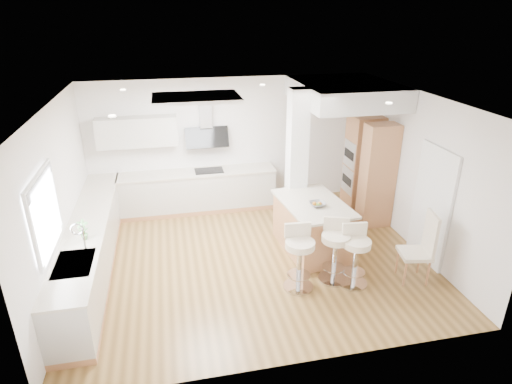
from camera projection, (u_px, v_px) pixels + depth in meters
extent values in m
plane|color=olive|center=(253.00, 259.00, 7.60)|extent=(6.00, 6.00, 0.00)
cube|color=silver|center=(253.00, 259.00, 7.60)|extent=(6.00, 5.00, 0.02)
cube|color=white|center=(229.00, 143.00, 9.29)|extent=(6.00, 0.04, 2.80)
cube|color=white|center=(59.00, 202.00, 6.47)|extent=(0.04, 5.00, 2.80)
cube|color=white|center=(417.00, 173.00, 7.62)|extent=(0.04, 5.00, 2.80)
cube|color=white|center=(196.00, 97.00, 6.88)|extent=(1.40, 0.95, 0.05)
cube|color=white|center=(196.00, 98.00, 6.89)|extent=(1.25, 0.80, 0.03)
cylinder|color=white|center=(123.00, 90.00, 7.46)|extent=(0.10, 0.10, 0.02)
cylinder|color=white|center=(112.00, 116.00, 5.66)|extent=(0.10, 0.10, 0.02)
cylinder|color=white|center=(262.00, 85.00, 7.94)|extent=(0.10, 0.10, 0.02)
cylinder|color=white|center=(349.00, 86.00, 7.77)|extent=(0.10, 0.10, 0.02)
cylinder|color=white|center=(389.00, 103.00, 6.43)|extent=(0.10, 0.10, 0.02)
cube|color=white|center=(44.00, 212.00, 5.57)|extent=(0.03, 1.15, 0.95)
cube|color=white|center=(37.00, 176.00, 5.37)|extent=(0.04, 1.28, 0.06)
cube|color=white|center=(52.00, 246.00, 5.78)|extent=(0.04, 1.28, 0.06)
cube|color=white|center=(33.00, 235.00, 5.03)|extent=(0.04, 0.06, 0.95)
cube|color=white|center=(55.00, 194.00, 6.12)|extent=(0.04, 0.06, 0.95)
cube|color=#B3B5BB|center=(40.00, 182.00, 5.41)|extent=(0.03, 1.18, 0.14)
cube|color=#463D37|center=(432.00, 207.00, 7.24)|extent=(0.02, 0.90, 2.00)
cube|color=white|center=(431.00, 207.00, 7.23)|extent=(0.05, 1.00, 2.10)
cube|color=tan|center=(95.00, 266.00, 7.29)|extent=(0.60, 4.50, 0.10)
cube|color=beige|center=(91.00, 244.00, 7.12)|extent=(0.60, 4.50, 0.76)
cube|color=beige|center=(87.00, 223.00, 6.96)|extent=(0.63, 4.50, 0.04)
cube|color=#B8B8BD|center=(74.00, 264.00, 5.83)|extent=(0.50, 0.75, 0.02)
cube|color=#B8B8BD|center=(72.00, 274.00, 5.69)|extent=(0.40, 0.34, 0.10)
cube|color=#B8B8BD|center=(77.00, 260.00, 6.02)|extent=(0.40, 0.34, 0.10)
cylinder|color=silver|center=(84.00, 240.00, 6.05)|extent=(0.02, 0.02, 0.36)
torus|color=silver|center=(77.00, 229.00, 5.97)|extent=(0.18, 0.02, 0.18)
imported|color=#5A9C4F|center=(83.00, 230.00, 6.36)|extent=(0.17, 0.12, 0.33)
cube|color=tan|center=(199.00, 208.00, 9.41)|extent=(3.30, 0.60, 0.10)
cube|color=beige|center=(198.00, 190.00, 9.24)|extent=(3.30, 0.60, 0.76)
cube|color=beige|center=(197.00, 173.00, 9.08)|extent=(3.33, 0.63, 0.04)
cube|color=black|center=(209.00, 171.00, 9.12)|extent=(0.60, 0.40, 0.01)
cube|color=beige|center=(137.00, 132.00, 8.61)|extent=(1.60, 0.34, 0.60)
cube|color=#B8B8BD|center=(205.00, 111.00, 8.81)|extent=(0.25, 0.18, 0.70)
cube|color=black|center=(207.00, 138.00, 8.95)|extent=(0.90, 0.26, 0.44)
cube|color=white|center=(297.00, 163.00, 8.10)|extent=(0.35, 0.35, 2.80)
cube|color=silver|center=(344.00, 93.00, 8.23)|extent=(1.78, 2.20, 0.40)
cube|color=tan|center=(362.00, 165.00, 9.04)|extent=(0.62, 0.62, 2.10)
cube|color=tan|center=(378.00, 176.00, 8.41)|extent=(0.62, 0.40, 2.10)
cube|color=#B8B8BD|center=(350.00, 154.00, 8.88)|extent=(0.02, 0.55, 0.55)
cube|color=#B8B8BD|center=(347.00, 180.00, 9.11)|extent=(0.02, 0.55, 0.55)
cube|color=black|center=(349.00, 154.00, 8.88)|extent=(0.01, 0.45, 0.18)
cube|color=black|center=(347.00, 180.00, 9.11)|extent=(0.01, 0.45, 0.18)
cube|color=tan|center=(312.00, 227.00, 7.73)|extent=(1.10, 1.57, 0.91)
cube|color=beige|center=(313.00, 203.00, 7.55)|extent=(1.19, 1.66, 0.04)
imported|color=gray|center=(317.00, 204.00, 7.39)|extent=(0.30, 0.30, 0.07)
sphere|color=orange|center=(319.00, 204.00, 7.40)|extent=(0.08, 0.08, 0.07)
sphere|color=orange|center=(315.00, 204.00, 7.39)|extent=(0.08, 0.08, 0.07)
sphere|color=olive|center=(318.00, 205.00, 7.35)|extent=(0.08, 0.08, 0.07)
cylinder|color=silver|center=(298.00, 286.00, 6.82)|extent=(0.50, 0.50, 0.03)
cylinder|color=silver|center=(299.00, 267.00, 6.67)|extent=(0.08, 0.08, 0.71)
cylinder|color=silver|center=(299.00, 275.00, 6.73)|extent=(0.39, 0.39, 0.02)
cylinder|color=beige|center=(300.00, 245.00, 6.51)|extent=(0.48, 0.48, 0.11)
cube|color=beige|center=(298.00, 230.00, 6.60)|extent=(0.42, 0.08, 0.24)
cylinder|color=silver|center=(333.00, 278.00, 7.02)|extent=(0.61, 0.61, 0.03)
cylinder|color=silver|center=(334.00, 260.00, 6.87)|extent=(0.10, 0.10, 0.70)
cylinder|color=silver|center=(333.00, 267.00, 6.93)|extent=(0.47, 0.47, 0.02)
cylinder|color=beige|center=(336.00, 238.00, 6.72)|extent=(0.58, 0.58, 0.11)
cube|color=beige|center=(336.00, 224.00, 6.81)|extent=(0.40, 0.19, 0.24)
cylinder|color=silver|center=(353.00, 283.00, 6.91)|extent=(0.50, 0.50, 0.03)
cylinder|color=silver|center=(355.00, 265.00, 6.77)|extent=(0.08, 0.08, 0.68)
cylinder|color=silver|center=(354.00, 272.00, 6.82)|extent=(0.39, 0.39, 0.02)
cylinder|color=beige|center=(357.00, 243.00, 6.62)|extent=(0.48, 0.48, 0.10)
cube|color=beige|center=(355.00, 229.00, 6.71)|extent=(0.40, 0.09, 0.23)
cube|color=beige|center=(414.00, 254.00, 6.84)|extent=(0.54, 0.54, 0.06)
cube|color=beige|center=(431.00, 235.00, 6.72)|extent=(0.13, 0.43, 0.74)
cylinder|color=tan|center=(405.00, 274.00, 6.77)|extent=(0.04, 0.04, 0.45)
cylinder|color=tan|center=(397.00, 261.00, 7.11)|extent=(0.04, 0.04, 0.45)
cylinder|color=tan|center=(428.00, 273.00, 6.78)|extent=(0.04, 0.04, 0.45)
cylinder|color=tan|center=(419.00, 261.00, 7.12)|extent=(0.04, 0.04, 0.45)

